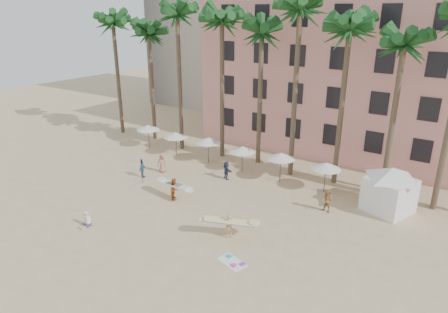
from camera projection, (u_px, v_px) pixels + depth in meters
ground at (158, 232)px, 27.32m from camera, size 120.00×120.00×0.00m
pink_hotel at (379, 75)px, 40.94m from camera, size 35.00×14.00×16.00m
palm_row at (275, 26)px, 34.15m from camera, size 44.40×5.40×16.30m
umbrella_row at (224, 144)px, 37.77m from camera, size 22.50×2.70×2.73m
cabana at (390, 186)px, 29.56m from camera, size 5.74×5.74×3.50m
beach_towel at (233, 262)px, 24.06m from camera, size 2.01×1.46×0.14m
carrier_yellow at (229, 224)px, 26.38m from camera, size 3.26×2.29×1.73m
carrier_white at (175, 188)px, 31.84m from camera, size 3.33×1.16×1.76m
beachgoers at (222, 176)px, 34.30m from camera, size 17.01×5.13×1.84m
paddle at (142, 168)px, 34.59m from camera, size 0.18×0.04×2.23m
seated_man at (86, 222)px, 27.96m from camera, size 0.47×0.81×1.06m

